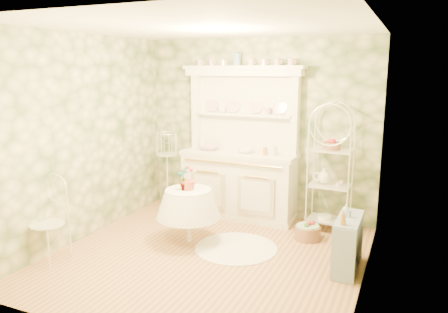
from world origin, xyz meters
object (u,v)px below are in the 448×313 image
at_px(side_shelf, 348,245).
at_px(round_table, 189,214).
at_px(kitchen_dresser, 239,143).
at_px(cafe_chair, 47,221).
at_px(floor_basket, 308,231).
at_px(bakers_rack, 330,171).
at_px(birdcage_stand, 167,167).

bearing_deg(side_shelf, round_table, -174.34).
bearing_deg(kitchen_dresser, side_shelf, -33.44).
xyz_separation_m(round_table, cafe_chair, (-1.26, -1.17, 0.11)).
relative_size(kitchen_dresser, floor_basket, 6.05).
relative_size(side_shelf, floor_basket, 1.75).
distance_m(kitchen_dresser, cafe_chair, 2.87).
distance_m(side_shelf, floor_basket, 0.94).
xyz_separation_m(bakers_rack, birdcage_stand, (-2.55, -0.10, -0.16)).
bearing_deg(round_table, kitchen_dresser, 79.49).
xyz_separation_m(bakers_rack, cafe_chair, (-2.85, -2.34, -0.37)).
bearing_deg(kitchen_dresser, round_table, -100.51).
relative_size(kitchen_dresser, bakers_rack, 1.34).
relative_size(bakers_rack, side_shelf, 2.57).
relative_size(kitchen_dresser, side_shelf, 3.45).
xyz_separation_m(bakers_rack, floor_basket, (-0.18, -0.47, -0.73)).
distance_m(bakers_rack, floor_basket, 0.89).
distance_m(birdcage_stand, floor_basket, 2.47).
bearing_deg(birdcage_stand, side_shelf, -19.56).
distance_m(side_shelf, birdcage_stand, 3.20).
height_order(kitchen_dresser, birdcage_stand, kitchen_dresser).
bearing_deg(cafe_chair, side_shelf, 18.85).
distance_m(side_shelf, cafe_chair, 3.49).
height_order(bakers_rack, birdcage_stand, bakers_rack).
height_order(bakers_rack, cafe_chair, bakers_rack).
bearing_deg(side_shelf, floor_basket, 136.71).
bearing_deg(round_table, birdcage_stand, 131.77).
distance_m(bakers_rack, birdcage_stand, 2.56).
distance_m(side_shelf, round_table, 2.03).
relative_size(kitchen_dresser, birdcage_stand, 1.64).
relative_size(bakers_rack, cafe_chair, 1.75).
bearing_deg(cafe_chair, floor_basket, 34.14).
distance_m(kitchen_dresser, bakers_rack, 1.40).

